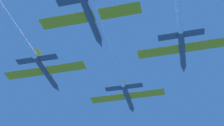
% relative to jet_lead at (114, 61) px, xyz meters
% --- Properties ---
extents(jet_lead, '(20.94, 62.93, 3.47)m').
position_rel_jet_lead_xyz_m(jet_lead, '(0.00, 0.00, 0.00)').
color(jet_lead, '#4C5660').
extents(jet_left_wing, '(20.94, 56.93, 3.47)m').
position_rel_jet_lead_xyz_m(jet_left_wing, '(-17.76, -14.18, -0.09)').
color(jet_left_wing, '#4C5660').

